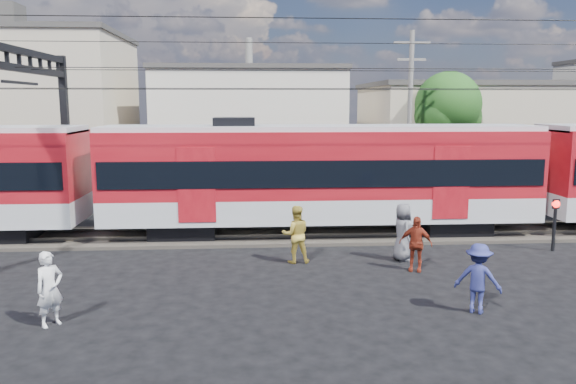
# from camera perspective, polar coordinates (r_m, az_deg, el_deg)

# --- Properties ---
(ground) EXTENTS (120.00, 120.00, 0.00)m
(ground) POSITION_cam_1_polar(r_m,az_deg,el_deg) (13.82, 4.42, -12.21)
(ground) COLOR black
(ground) RESTS_ON ground
(track_bed) EXTENTS (70.00, 3.40, 0.12)m
(track_bed) POSITION_cam_1_polar(r_m,az_deg,el_deg) (21.40, 1.41, -4.30)
(track_bed) COLOR #2D2823
(track_bed) RESTS_ON ground
(rail_near) EXTENTS (70.00, 0.12, 0.12)m
(rail_near) POSITION_cam_1_polar(r_m,az_deg,el_deg) (20.65, 1.60, -4.46)
(rail_near) COLOR #59544C
(rail_near) RESTS_ON track_bed
(rail_far) EXTENTS (70.00, 0.12, 0.12)m
(rail_far) POSITION_cam_1_polar(r_m,az_deg,el_deg) (22.11, 1.24, -3.55)
(rail_far) COLOR #59544C
(rail_far) RESTS_ON track_bed
(commuter_train) EXTENTS (50.30, 3.08, 4.17)m
(commuter_train) POSITION_cam_1_polar(r_m,az_deg,el_deg) (21.09, 3.91, 1.95)
(commuter_train) COLOR black
(commuter_train) RESTS_ON ground
(catenary) EXTENTS (70.00, 9.30, 7.52)m
(catenary) POSITION_cam_1_polar(r_m,az_deg,el_deg) (21.82, -22.07, 8.75)
(catenary) COLOR black
(catenary) RESTS_ON ground
(building_west) EXTENTS (14.28, 10.20, 9.30)m
(building_west) POSITION_cam_1_polar(r_m,az_deg,el_deg) (39.74, -26.32, 7.63)
(building_west) COLOR tan
(building_west) RESTS_ON ground
(building_midwest) EXTENTS (12.24, 12.24, 7.30)m
(building_midwest) POSITION_cam_1_polar(r_m,az_deg,el_deg) (39.76, -3.91, 7.10)
(building_midwest) COLOR beige
(building_midwest) RESTS_ON ground
(building_mideast) EXTENTS (16.32, 10.20, 6.30)m
(building_mideast) POSITION_cam_1_polar(r_m,az_deg,el_deg) (40.06, 19.76, 5.89)
(building_mideast) COLOR tan
(building_mideast) RESTS_ON ground
(utility_pole_mid) EXTENTS (1.80, 0.24, 8.50)m
(utility_pole_mid) POSITION_cam_1_polar(r_m,az_deg,el_deg) (28.84, 12.26, 7.92)
(utility_pole_mid) COLOR slate
(utility_pole_mid) RESTS_ON ground
(tree_near) EXTENTS (3.82, 3.64, 6.72)m
(tree_near) POSITION_cam_1_polar(r_m,az_deg,el_deg) (32.76, 16.20, 8.11)
(tree_near) COLOR #382619
(tree_near) RESTS_ON ground
(pedestrian_a) EXTENTS (0.73, 0.74, 1.72)m
(pedestrian_a) POSITION_cam_1_polar(r_m,az_deg,el_deg) (13.89, -23.06, -9.04)
(pedestrian_a) COLOR silver
(pedestrian_a) RESTS_ON ground
(pedestrian_b) EXTENTS (0.93, 0.75, 1.83)m
(pedestrian_b) POSITION_cam_1_polar(r_m,az_deg,el_deg) (17.69, 0.79, -4.32)
(pedestrian_b) COLOR gold
(pedestrian_b) RESTS_ON ground
(pedestrian_c) EXTENTS (1.27, 1.08, 1.70)m
(pedestrian_c) POSITION_cam_1_polar(r_m,az_deg,el_deg) (14.32, 18.75, -8.31)
(pedestrian_c) COLOR navy
(pedestrian_c) RESTS_ON ground
(pedestrian_d) EXTENTS (1.06, 0.74, 1.67)m
(pedestrian_d) POSITION_cam_1_polar(r_m,az_deg,el_deg) (17.27, 12.84, -5.14)
(pedestrian_d) COLOR maroon
(pedestrian_d) RESTS_ON ground
(pedestrian_e) EXTENTS (0.70, 0.97, 1.85)m
(pedestrian_e) POSITION_cam_1_polar(r_m,az_deg,el_deg) (18.29, 11.55, -4.03)
(pedestrian_e) COLOR #515157
(pedestrian_e) RESTS_ON ground
(crossing_signal) EXTENTS (0.26, 0.26, 1.79)m
(crossing_signal) POSITION_cam_1_polar(r_m,az_deg,el_deg) (21.03, 25.50, -2.14)
(crossing_signal) COLOR black
(crossing_signal) RESTS_ON ground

